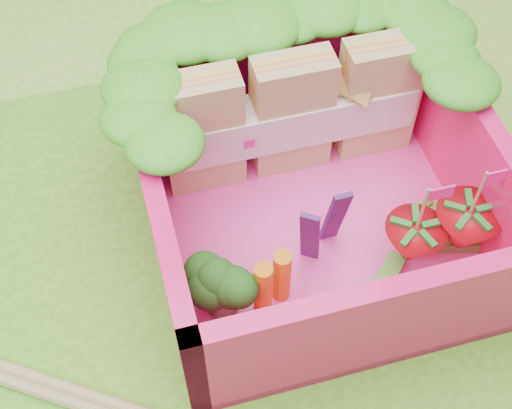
{
  "coord_description": "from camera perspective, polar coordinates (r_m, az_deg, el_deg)",
  "views": [
    {
      "loc": [
        -0.18,
        -1.31,
        2.48
      ],
      "look_at": [
        0.24,
        0.22,
        0.28
      ],
      "focal_mm": 50.0,
      "sensor_mm": 36.0,
      "label": 1
    }
  ],
  "objects": [
    {
      "name": "sandwich_stack",
      "position": [
        2.91,
        2.98,
        7.23
      ],
      "size": [
        1.06,
        0.18,
        0.57
      ],
      "color": "tan",
      "rests_on": "bento_floor"
    },
    {
      "name": "ground",
      "position": [
        2.81,
        -3.61,
        -8.0
      ],
      "size": [
        14.0,
        14.0,
        0.0
      ],
      "primitive_type": "plane",
      "color": "#7CB733",
      "rests_on": "ground"
    },
    {
      "name": "purple_wedges",
      "position": [
        2.68,
        5.35,
        -1.76
      ],
      "size": [
        0.19,
        0.1,
        0.38
      ],
      "color": "#3D1958",
      "rests_on": "bento_floor"
    },
    {
      "name": "carrot_sticks",
      "position": [
        2.6,
        1.3,
        -6.29
      ],
      "size": [
        0.15,
        0.11,
        0.29
      ],
      "color": "orange",
      "rests_on": "bento_floor"
    },
    {
      "name": "bento_floor",
      "position": [
        2.95,
        4.57,
        -1.54
      ],
      "size": [
        1.3,
        1.3,
        0.05
      ],
      "primitive_type": "cube",
      "color": "#FF41AA",
      "rests_on": "placemat"
    },
    {
      "name": "broccoli",
      "position": [
        2.55,
        -2.84,
        -6.22
      ],
      "size": [
        0.33,
        0.33,
        0.26
      ],
      "color": "#5A9648",
      "rests_on": "bento_floor"
    },
    {
      "name": "lettuce_ruffle",
      "position": [
        2.8,
        2.34,
        12.92
      ],
      "size": [
        1.43,
        0.77,
        0.11
      ],
      "color": "#2D8D19",
      "rests_on": "bento_box"
    },
    {
      "name": "strawberry_left",
      "position": [
        2.77,
        12.31,
        -3.14
      ],
      "size": [
        0.23,
        0.23,
        0.47
      ],
      "color": "red",
      "rests_on": "bento_floor"
    },
    {
      "name": "placemat",
      "position": [
        2.8,
        -3.63,
        -7.86
      ],
      "size": [
        2.6,
        2.6,
        0.03
      ],
      "primitive_type": "cube",
      "color": "#59A725",
      "rests_on": "ground"
    },
    {
      "name": "strawberry_right",
      "position": [
        2.84,
        16.2,
        -2.03
      ],
      "size": [
        0.25,
        0.25,
        0.49
      ],
      "color": "red",
      "rests_on": "bento_floor"
    },
    {
      "name": "snap_peas",
      "position": [
        2.9,
        13.3,
        -3.07
      ],
      "size": [
        0.66,
        0.51,
        0.05
      ],
      "color": "#5BA433",
      "rests_on": "bento_floor"
    },
    {
      "name": "bento_box",
      "position": [
        2.74,
        4.91,
        1.4
      ],
      "size": [
        1.3,
        1.3,
        0.55
      ],
      "color": "#FF1567",
      "rests_on": "placemat"
    }
  ]
}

